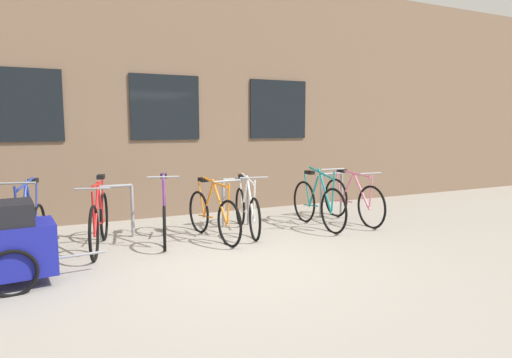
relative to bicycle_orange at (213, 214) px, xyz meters
name	(u,v)px	position (x,y,z in m)	size (l,w,h in m)	color
ground_plane	(231,263)	(-0.23, -1.27, -0.38)	(42.00, 42.00, 0.00)	#9E998E
storefront_building	(129,103)	(-0.23, 5.79, 1.97)	(28.00, 7.75, 4.69)	#7A604C
bike_rack	(180,202)	(-0.34, 0.63, 0.13)	(6.52, 0.05, 0.85)	gray
bicycle_orange	(213,214)	(0.00, 0.00, 0.00)	(0.44, 1.72, 0.98)	black
bicycle_white	(247,209)	(0.65, 0.17, -0.01)	(0.51, 1.72, 0.99)	black
bicycle_pink	(352,200)	(2.71, 0.06, 0.02)	(0.44, 1.82, 0.97)	black
bicycle_purple	(164,217)	(-0.71, 0.18, -0.01)	(0.54, 1.59, 1.06)	black
bicycle_teal	(318,204)	(1.91, -0.02, 0.03)	(0.44, 1.72, 1.07)	black
bicycle_red	(99,221)	(-1.65, 0.16, 0.02)	(0.56, 1.80, 1.04)	black
bicycle_blue	(29,231)	(-2.53, 0.02, 0.00)	(0.51, 1.64, 1.10)	black
bike_trailer	(7,243)	(-2.71, -0.99, 0.11)	(1.47, 0.74, 0.95)	navy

